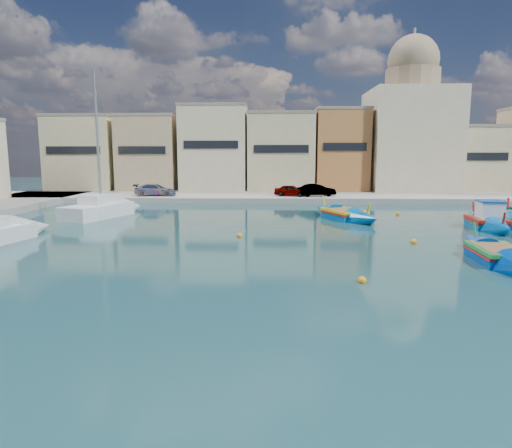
% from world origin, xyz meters
% --- Properties ---
extents(ground, '(160.00, 160.00, 0.00)m').
position_xyz_m(ground, '(0.00, 0.00, 0.00)').
color(ground, '#13363A').
rests_on(ground, ground).
extents(north_quay, '(80.00, 8.00, 0.60)m').
position_xyz_m(north_quay, '(0.00, 32.00, 0.30)').
color(north_quay, gray).
rests_on(north_quay, ground).
extents(north_townhouses, '(83.20, 7.87, 10.19)m').
position_xyz_m(north_townhouses, '(6.68, 39.36, 5.00)').
color(north_townhouses, '#CABD8C').
rests_on(north_townhouses, ground).
extents(church_block, '(10.00, 10.00, 19.10)m').
position_xyz_m(church_block, '(10.00, 40.00, 8.41)').
color(church_block, beige).
rests_on(church_block, ground).
extents(parked_cars, '(21.25, 2.33, 1.29)m').
position_xyz_m(parked_cars, '(-10.21, 30.50, 1.22)').
color(parked_cars, '#4C1919').
rests_on(parked_cars, north_quay).
extents(luzzu_blue_cabin, '(2.97, 8.43, 2.92)m').
position_xyz_m(luzzu_blue_cabin, '(7.73, 13.87, 0.36)').
color(luzzu_blue_cabin, '#0056A9').
rests_on(luzzu_blue_cabin, ground).
extents(luzzu_cyan_mid, '(5.44, 9.08, 2.65)m').
position_xyz_m(luzzu_cyan_mid, '(10.76, 16.63, 0.28)').
color(luzzu_cyan_mid, '#006796').
rests_on(luzzu_cyan_mid, ground).
extents(luzzu_green, '(5.46, 8.56, 2.66)m').
position_xyz_m(luzzu_green, '(-1.28, 17.82, 0.28)').
color(luzzu_green, '#005BA6').
rests_on(luzzu_green, ground).
extents(luzzu_blue_south, '(2.56, 8.68, 2.47)m').
position_xyz_m(luzzu_blue_south, '(3.60, 3.82, 0.26)').
color(luzzu_blue_south, '#003BA4').
rests_on(luzzu_blue_south, ground).
extents(yacht_north, '(2.40, 8.04, 10.68)m').
position_xyz_m(yacht_north, '(-20.79, 20.79, 0.42)').
color(yacht_north, white).
rests_on(yacht_north, ground).
extents(yacht_midnorth, '(5.31, 8.93, 12.16)m').
position_xyz_m(yacht_midnorth, '(-19.96, 19.67, 0.48)').
color(yacht_midnorth, white).
rests_on(yacht_midnorth, ground).
extents(yacht_mid, '(3.80, 8.34, 10.18)m').
position_xyz_m(yacht_mid, '(-22.38, 8.76, 0.40)').
color(yacht_mid, white).
rests_on(yacht_mid, ground).
extents(mooring_buoys, '(26.18, 25.86, 0.36)m').
position_xyz_m(mooring_buoys, '(1.79, 6.13, 0.08)').
color(mooring_buoys, orange).
rests_on(mooring_buoys, ground).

